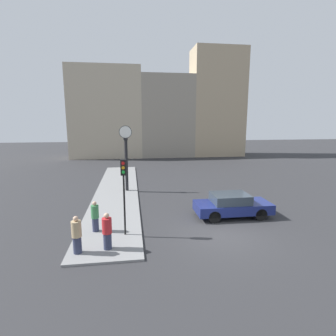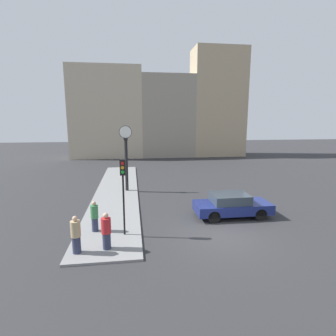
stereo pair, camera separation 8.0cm
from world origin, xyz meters
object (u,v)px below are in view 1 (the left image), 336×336
Objects in this scene: street_clock at (126,156)px; pedestrian_green_hoodie at (95,217)px; traffic_light_near at (124,181)px; sedan_car at (232,205)px; pedestrian_tan_coat at (77,235)px; pedestrian_red_top at (107,231)px.

street_clock is 3.27× the size of pedestrian_green_hoodie.
street_clock is (-0.01, 8.33, 0.07)m from traffic_light_near.
traffic_light_near is (-6.21, -1.87, 2.07)m from sedan_car.
street_clock is at bearing 78.85° from pedestrian_tan_coat.
pedestrian_red_top is at bearing 8.74° from pedestrian_tan_coat.
street_clock is at bearing 133.91° from sedan_car.
pedestrian_tan_coat reaches higher than pedestrian_green_hoodie.
traffic_light_near is 2.28× the size of pedestrian_tan_coat.
sedan_car is at bearing 25.01° from pedestrian_red_top.
traffic_light_near reaches higher than pedestrian_green_hoodie.
pedestrian_green_hoodie is (-0.76, 1.99, -0.03)m from pedestrian_red_top.
pedestrian_red_top reaches higher than pedestrian_tan_coat.
pedestrian_tan_coat is at bearing -101.15° from street_clock.
street_clock is 3.13× the size of pedestrian_tan_coat.
street_clock reaches higher than pedestrian_tan_coat.
pedestrian_red_top is (-0.73, -1.37, -1.88)m from traffic_light_near.
traffic_light_near reaches higher than pedestrian_red_top.
pedestrian_tan_coat is at bearing -141.46° from traffic_light_near.
pedestrian_red_top is (-0.72, -9.71, -1.95)m from street_clock.
sedan_car is 7.81m from pedestrian_green_hoodie.
street_clock is (-6.23, 6.47, 2.14)m from sedan_car.
traffic_light_near is 0.73× the size of street_clock.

